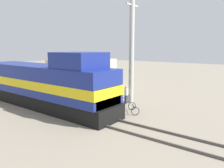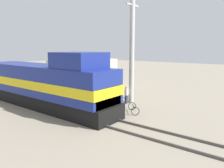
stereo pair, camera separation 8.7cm
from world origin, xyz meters
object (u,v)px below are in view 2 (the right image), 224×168
(utility_pole, at_px, (132,48))
(billboard_sign, at_px, (90,66))
(bicycle, at_px, (127,97))
(person_bystander, at_px, (126,94))
(vendor_umbrella, at_px, (90,76))
(locomotive, at_px, (46,84))
(bicycle_spare, at_px, (134,108))

(utility_pole, xyz_separation_m, billboard_sign, (1.63, 6.69, -2.10))
(billboard_sign, relative_size, bicycle, 2.36)
(utility_pole, bearing_deg, person_bystander, 162.27)
(vendor_umbrella, xyz_separation_m, bicycle, (1.31, -3.73, -1.88))
(vendor_umbrella, bearing_deg, bicycle, -70.61)
(utility_pole, height_order, person_bystander, utility_pole)
(locomotive, relative_size, bicycle_spare, 9.88)
(utility_pole, height_order, bicycle_spare, utility_pole)
(utility_pole, distance_m, bicycle, 4.77)
(locomotive, distance_m, billboard_sign, 7.59)
(locomotive, distance_m, bicycle_spare, 7.71)
(bicycle, bearing_deg, person_bystander, 68.14)
(vendor_umbrella, xyz_separation_m, person_bystander, (0.23, -4.34, -1.37))
(vendor_umbrella, relative_size, bicycle, 1.47)
(utility_pole, distance_m, vendor_umbrella, 5.35)
(locomotive, bearing_deg, bicycle_spare, -65.51)
(person_bystander, bearing_deg, locomotive, 137.16)
(locomotive, bearing_deg, bicycle, -33.80)
(billboard_sign, height_order, bicycle_spare, billboard_sign)
(vendor_umbrella, height_order, billboard_sign, billboard_sign)
(person_bystander, bearing_deg, vendor_umbrella, 93.04)
(billboard_sign, bearing_deg, locomotive, -166.71)
(billboard_sign, bearing_deg, person_bystander, -108.29)
(utility_pole, bearing_deg, billboard_sign, 76.32)
(vendor_umbrella, height_order, bicycle_spare, vendor_umbrella)
(vendor_umbrella, bearing_deg, locomotive, 174.71)
(vendor_umbrella, xyz_separation_m, bicycle_spare, (-1.82, -6.40, -1.90))
(vendor_umbrella, bearing_deg, billboard_sign, 42.51)
(vendor_umbrella, distance_m, billboard_sign, 3.31)
(utility_pole, distance_m, bicycle_spare, 5.67)
(locomotive, bearing_deg, utility_pole, -41.06)
(billboard_sign, relative_size, person_bystander, 2.45)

